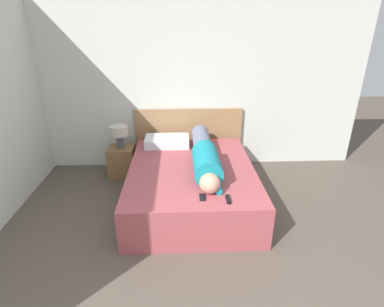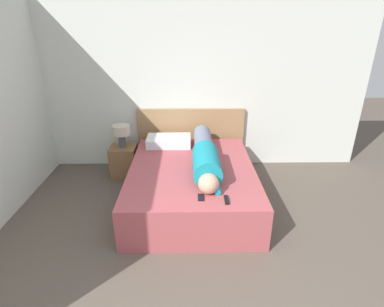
{
  "view_description": "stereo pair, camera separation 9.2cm",
  "coord_description": "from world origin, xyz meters",
  "px_view_note": "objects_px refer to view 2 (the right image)",
  "views": [
    {
      "loc": [
        -0.09,
        -1.23,
        2.17
      ],
      "look_at": [
        0.05,
        2.01,
        0.75
      ],
      "focal_mm": 28.0,
      "sensor_mm": 36.0,
      "label": 1
    },
    {
      "loc": [
        0.01,
        -1.23,
        2.17
      ],
      "look_at": [
        0.05,
        2.01,
        0.75
      ],
      "focal_mm": 28.0,
      "sensor_mm": 36.0,
      "label": 2
    }
  ],
  "objects_px": {
    "table_lamp": "(121,132)",
    "tv_remote": "(226,200)",
    "nightstand": "(124,161)",
    "cell_phone": "(201,197)",
    "pillow_near_headboard": "(169,141)",
    "bed": "(192,184)",
    "person_lying": "(205,156)"
  },
  "relations": [
    {
      "from": "bed",
      "to": "table_lamp",
      "type": "distance_m",
      "value": 1.37
    },
    {
      "from": "table_lamp",
      "to": "cell_phone",
      "type": "bearing_deg",
      "value": -53.64
    },
    {
      "from": "bed",
      "to": "pillow_near_headboard",
      "type": "bearing_deg",
      "value": 114.11
    },
    {
      "from": "nightstand",
      "to": "cell_phone",
      "type": "xyz_separation_m",
      "value": [
        1.11,
        -1.51,
        0.28
      ]
    },
    {
      "from": "cell_phone",
      "to": "tv_remote",
      "type": "bearing_deg",
      "value": -12.69
    },
    {
      "from": "bed",
      "to": "person_lying",
      "type": "height_order",
      "value": "person_lying"
    },
    {
      "from": "pillow_near_headboard",
      "to": "tv_remote",
      "type": "xyz_separation_m",
      "value": [
        0.67,
        -1.52,
        -0.05
      ]
    },
    {
      "from": "nightstand",
      "to": "tv_remote",
      "type": "xyz_separation_m",
      "value": [
        1.37,
        -1.57,
        0.28
      ]
    },
    {
      "from": "person_lying",
      "to": "tv_remote",
      "type": "relative_size",
      "value": 11.11
    },
    {
      "from": "table_lamp",
      "to": "pillow_near_headboard",
      "type": "xyz_separation_m",
      "value": [
        0.7,
        -0.04,
        -0.13
      ]
    },
    {
      "from": "table_lamp",
      "to": "pillow_near_headboard",
      "type": "bearing_deg",
      "value": -3.65
    },
    {
      "from": "nightstand",
      "to": "table_lamp",
      "type": "distance_m",
      "value": 0.47
    },
    {
      "from": "nightstand",
      "to": "tv_remote",
      "type": "bearing_deg",
      "value": -48.85
    },
    {
      "from": "bed",
      "to": "pillow_near_headboard",
      "type": "xyz_separation_m",
      "value": [
        -0.33,
        0.74,
        0.32
      ]
    },
    {
      "from": "nightstand",
      "to": "pillow_near_headboard",
      "type": "xyz_separation_m",
      "value": [
        0.7,
        -0.04,
        0.33
      ]
    },
    {
      "from": "pillow_near_headboard",
      "to": "person_lying",
      "type": "bearing_deg",
      "value": -54.94
    },
    {
      "from": "nightstand",
      "to": "cell_phone",
      "type": "height_order",
      "value": "cell_phone"
    },
    {
      "from": "table_lamp",
      "to": "tv_remote",
      "type": "height_order",
      "value": "table_lamp"
    },
    {
      "from": "person_lying",
      "to": "cell_phone",
      "type": "relative_size",
      "value": 12.82
    },
    {
      "from": "table_lamp",
      "to": "tv_remote",
      "type": "relative_size",
      "value": 2.23
    },
    {
      "from": "nightstand",
      "to": "cell_phone",
      "type": "relative_size",
      "value": 3.55
    },
    {
      "from": "bed",
      "to": "cell_phone",
      "type": "bearing_deg",
      "value": -83.4
    },
    {
      "from": "bed",
      "to": "person_lying",
      "type": "bearing_deg",
      "value": 9.05
    },
    {
      "from": "person_lying",
      "to": "tv_remote",
      "type": "bearing_deg",
      "value": -77.92
    },
    {
      "from": "tv_remote",
      "to": "table_lamp",
      "type": "bearing_deg",
      "value": 131.15
    },
    {
      "from": "cell_phone",
      "to": "person_lying",
      "type": "bearing_deg",
      "value": 83.61
    },
    {
      "from": "nightstand",
      "to": "person_lying",
      "type": "bearing_deg",
      "value": -32.27
    },
    {
      "from": "table_lamp",
      "to": "nightstand",
      "type": "bearing_deg",
      "value": 116.57
    },
    {
      "from": "bed",
      "to": "tv_remote",
      "type": "bearing_deg",
      "value": -66.44
    },
    {
      "from": "nightstand",
      "to": "table_lamp",
      "type": "bearing_deg",
      "value": -63.43
    },
    {
      "from": "table_lamp",
      "to": "person_lying",
      "type": "xyz_separation_m",
      "value": [
        1.2,
        -0.75,
        -0.06
      ]
    },
    {
      "from": "table_lamp",
      "to": "pillow_near_headboard",
      "type": "distance_m",
      "value": 0.71
    }
  ]
}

